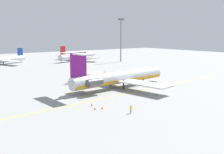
% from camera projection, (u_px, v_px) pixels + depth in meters
% --- Properties ---
extents(ground, '(335.99, 335.99, 0.00)m').
position_uv_depth(ground, '(133.00, 91.00, 74.81)').
color(ground, gray).
extents(main_jetliner, '(39.18, 34.75, 11.41)m').
position_uv_depth(main_jetliner, '(117.00, 78.00, 79.05)').
color(main_jetliner, silver).
rests_on(main_jetliner, ground).
extents(airliner_far_left, '(26.98, 27.09, 8.29)m').
position_uv_depth(airliner_far_left, '(2.00, 60.00, 139.82)').
color(airliner_far_left, white).
rests_on(airliner_far_left, ground).
extents(airliner_mid_left, '(30.26, 30.45, 9.38)m').
position_uv_depth(airliner_mid_left, '(78.00, 56.00, 159.99)').
color(airliner_mid_left, silver).
rests_on(airliner_mid_left, ground).
extents(ground_crew_near_nose, '(0.30, 0.34, 1.67)m').
position_uv_depth(ground_crew_near_nose, '(131.00, 108.00, 53.95)').
color(ground_crew_near_nose, black).
rests_on(ground_crew_near_nose, ground).
extents(ground_crew_near_tail, '(0.26, 0.42, 1.65)m').
position_uv_depth(ground_crew_near_tail, '(104.00, 73.00, 103.56)').
color(ground_crew_near_tail, black).
rests_on(ground_crew_near_tail, ground).
extents(safety_cone_nose, '(0.40, 0.40, 0.55)m').
position_uv_depth(safety_cone_nose, '(102.00, 108.00, 57.18)').
color(safety_cone_nose, '#EA590F').
rests_on(safety_cone_nose, ground).
extents(safety_cone_wingtip, '(0.40, 0.40, 0.55)m').
position_uv_depth(safety_cone_wingtip, '(95.00, 109.00, 56.48)').
color(safety_cone_wingtip, '#EA590F').
rests_on(safety_cone_wingtip, ground).
extents(safety_cone_tail, '(0.40, 0.40, 0.55)m').
position_uv_depth(safety_cone_tail, '(92.00, 105.00, 59.61)').
color(safety_cone_tail, '#EA590F').
rests_on(safety_cone_tail, ground).
extents(taxiway_centreline, '(96.17, 7.76, 0.01)m').
position_uv_depth(taxiway_centreline, '(136.00, 92.00, 74.21)').
color(taxiway_centreline, gold).
rests_on(taxiway_centreline, ground).
extents(light_mast, '(4.00, 0.70, 25.01)m').
position_uv_depth(light_mast, '(121.00, 38.00, 152.21)').
color(light_mast, slate).
rests_on(light_mast, ground).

